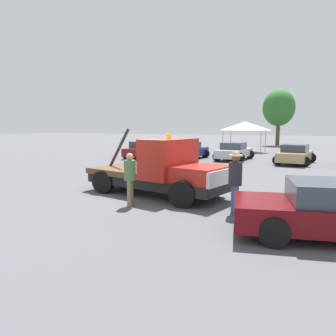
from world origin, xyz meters
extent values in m
plane|color=#545459|center=(0.00, 0.00, 0.00)|extent=(160.00, 160.00, 0.00)
cube|color=black|center=(0.00, 0.00, 0.53)|extent=(5.88, 3.27, 0.35)
cube|color=#B22319|center=(1.94, -0.51, 0.98)|extent=(1.97, 2.15, 0.55)
cube|color=silver|center=(2.74, -0.72, 0.95)|extent=(0.60, 1.89, 0.50)
cube|color=#B22319|center=(0.59, -0.15, 1.42)|extent=(1.73, 2.38, 1.43)
cube|color=brown|center=(-1.35, 0.35, 0.81)|extent=(3.24, 2.77, 0.22)
cylinder|color=black|center=(-1.88, 0.49, 1.70)|extent=(1.18, 0.42, 1.63)
cylinder|color=orange|center=(0.59, -0.15, 2.23)|extent=(0.18, 0.18, 0.20)
cylinder|color=black|center=(2.12, 0.49, 0.44)|extent=(0.88, 0.26, 0.88)
cylinder|color=black|center=(1.61, -1.47, 0.44)|extent=(0.88, 0.26, 0.88)
cylinder|color=black|center=(-1.50, 1.44, 0.44)|extent=(0.88, 0.26, 0.88)
cylinder|color=black|center=(-2.01, -0.52, 0.44)|extent=(0.88, 0.26, 0.88)
cylinder|color=black|center=(4.28, -2.13, 0.34)|extent=(0.68, 0.22, 0.68)
cylinder|color=black|center=(4.64, -3.95, 0.34)|extent=(0.68, 0.22, 0.68)
cylinder|color=#475B84|center=(3.35, -1.64, 0.43)|extent=(0.16, 0.16, 0.86)
cylinder|color=#475B84|center=(3.25, -1.45, 0.43)|extent=(0.16, 0.16, 0.86)
cylinder|color=#28282D|center=(3.30, -1.55, 1.21)|extent=(0.40, 0.40, 0.68)
sphere|color=brown|center=(3.30, -1.55, 1.67)|extent=(0.23, 0.23, 0.23)
torus|color=tan|center=(3.30, -1.55, 1.75)|extent=(0.41, 0.41, 0.06)
cylinder|color=tan|center=(3.30, -1.55, 1.79)|extent=(0.21, 0.21, 0.11)
cylinder|color=#847051|center=(-0.02, -1.99, 0.42)|extent=(0.16, 0.16, 0.84)
cylinder|color=#847051|center=(-0.07, -1.79, 0.42)|extent=(0.16, 0.16, 0.84)
cylinder|color=#4C7542|center=(-0.04, -1.89, 1.17)|extent=(0.39, 0.39, 0.67)
sphere|color=tan|center=(-0.04, -1.89, 1.62)|extent=(0.23, 0.23, 0.23)
cube|color=maroon|center=(-6.94, 12.65, 0.54)|extent=(1.90, 4.25, 0.60)
cube|color=#333D47|center=(-6.93, 12.44, 1.09)|extent=(1.64, 1.80, 0.50)
cylinder|color=black|center=(-7.83, 14.07, 0.34)|extent=(0.68, 0.22, 0.68)
cylinder|color=black|center=(-6.09, 14.10, 0.34)|extent=(0.68, 0.22, 0.68)
cylinder|color=black|center=(-7.79, 11.20, 0.34)|extent=(0.68, 0.22, 0.68)
cylinder|color=black|center=(-6.04, 11.23, 0.34)|extent=(0.68, 0.22, 0.68)
cube|color=navy|center=(-3.31, 13.13, 0.54)|extent=(2.13, 4.43, 0.60)
cube|color=#333D47|center=(-3.33, 12.91, 1.09)|extent=(1.76, 1.91, 0.50)
cylinder|color=black|center=(-4.12, 14.65, 0.34)|extent=(0.68, 0.22, 0.68)
cylinder|color=black|center=(-2.34, 14.55, 0.34)|extent=(0.68, 0.22, 0.68)
cylinder|color=black|center=(-4.29, 11.71, 0.34)|extent=(0.68, 0.22, 0.68)
cylinder|color=black|center=(-2.51, 11.61, 0.34)|extent=(0.68, 0.22, 0.68)
cube|color=#B7B7BC|center=(0.17, 13.78, 0.54)|extent=(2.15, 4.35, 0.60)
cube|color=#333D47|center=(0.15, 13.57, 1.09)|extent=(1.72, 1.90, 0.50)
cylinder|color=black|center=(-0.55, 15.28, 0.34)|extent=(0.68, 0.22, 0.68)
cylinder|color=black|center=(1.14, 15.12, 0.34)|extent=(0.68, 0.22, 0.68)
cylinder|color=black|center=(-0.81, 12.43, 0.34)|extent=(0.68, 0.22, 0.68)
cylinder|color=black|center=(0.89, 12.28, 0.34)|extent=(0.68, 0.22, 0.68)
cube|color=tan|center=(4.54, 12.85, 0.54)|extent=(2.35, 4.48, 0.60)
cube|color=#333D47|center=(4.51, 12.64, 1.09)|extent=(1.79, 1.99, 0.50)
cylinder|color=black|center=(3.91, 14.41, 0.34)|extent=(0.68, 0.22, 0.68)
cylinder|color=black|center=(5.57, 14.17, 0.34)|extent=(0.68, 0.22, 0.68)
cylinder|color=black|center=(3.50, 11.53, 0.34)|extent=(0.68, 0.22, 0.68)
cylinder|color=black|center=(5.16, 11.29, 0.34)|extent=(0.68, 0.22, 0.68)
cylinder|color=#9E9EA3|center=(-2.22, 20.04, 1.07)|extent=(0.07, 0.07, 2.15)
cylinder|color=#9E9EA3|center=(1.34, 20.04, 1.07)|extent=(0.07, 0.07, 2.15)
cylinder|color=#9E9EA3|center=(-2.22, 23.61, 1.07)|extent=(0.07, 0.07, 2.15)
cylinder|color=#9E9EA3|center=(1.34, 23.61, 1.07)|extent=(0.07, 0.07, 2.15)
pyramid|color=white|center=(-0.44, 21.82, 2.57)|extent=(3.57, 3.57, 0.84)
cylinder|color=brown|center=(1.72, 33.91, 1.27)|extent=(0.51, 0.51, 2.54)
ellipsoid|color=#2D6B28|center=(1.72, 33.91, 4.89)|extent=(4.06, 4.06, 4.71)
camera|label=1|loc=(5.17, -11.07, 2.62)|focal=35.00mm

